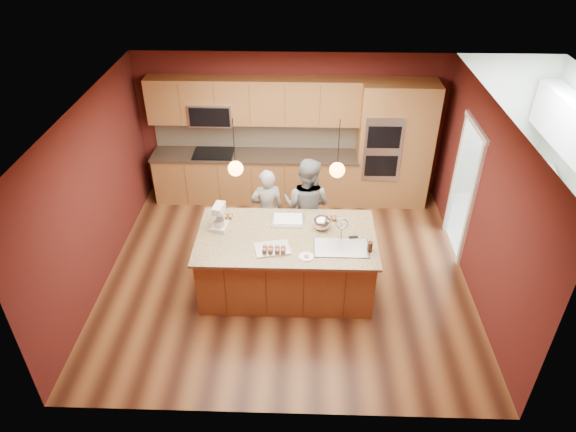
{
  "coord_description": "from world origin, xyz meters",
  "views": [
    {
      "loc": [
        0.22,
        -6.14,
        5.19
      ],
      "look_at": [
        0.03,
        -0.1,
        1.13
      ],
      "focal_mm": 32.0,
      "sensor_mm": 36.0,
      "label": 1
    }
  ],
  "objects_px": {
    "person_left": "(267,211)",
    "mixing_bowl": "(322,223)",
    "person_right": "(307,206)",
    "island": "(288,261)",
    "stand_mixer": "(219,218)"
  },
  "relations": [
    {
      "from": "person_left",
      "to": "stand_mixer",
      "type": "xyz_separation_m",
      "value": [
        -0.62,
        -0.78,
        0.37
      ]
    },
    {
      "from": "island",
      "to": "person_left",
      "type": "relative_size",
      "value": 1.74
    },
    {
      "from": "person_right",
      "to": "stand_mixer",
      "type": "relative_size",
      "value": 4.32
    },
    {
      "from": "person_right",
      "to": "stand_mixer",
      "type": "bearing_deg",
      "value": 53.1
    },
    {
      "from": "person_right",
      "to": "person_left",
      "type": "bearing_deg",
      "value": 21.0
    },
    {
      "from": "stand_mixer",
      "to": "mixing_bowl",
      "type": "height_order",
      "value": "stand_mixer"
    },
    {
      "from": "person_left",
      "to": "mixing_bowl",
      "type": "xyz_separation_m",
      "value": [
        0.84,
        -0.76,
        0.31
      ]
    },
    {
      "from": "stand_mixer",
      "to": "mixing_bowl",
      "type": "xyz_separation_m",
      "value": [
        1.46,
        0.03,
        -0.06
      ]
    },
    {
      "from": "stand_mixer",
      "to": "person_right",
      "type": "bearing_deg",
      "value": 41.43
    },
    {
      "from": "person_right",
      "to": "island",
      "type": "bearing_deg",
      "value": 95.19
    },
    {
      "from": "person_left",
      "to": "mixing_bowl",
      "type": "relative_size",
      "value": 5.65
    },
    {
      "from": "person_left",
      "to": "mixing_bowl",
      "type": "bearing_deg",
      "value": 127.47
    },
    {
      "from": "person_left",
      "to": "person_right",
      "type": "xyz_separation_m",
      "value": [
        0.63,
        0.0,
        0.1
      ]
    },
    {
      "from": "person_left",
      "to": "person_right",
      "type": "bearing_deg",
      "value": 169.63
    },
    {
      "from": "island",
      "to": "person_right",
      "type": "height_order",
      "value": "person_right"
    }
  ]
}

